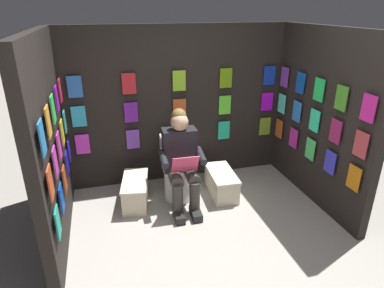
{
  "coord_description": "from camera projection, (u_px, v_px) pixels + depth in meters",
  "views": [
    {
      "loc": [
        0.97,
        2.28,
        2.28
      ],
      "look_at": [
        0.06,
        -1.04,
        0.85
      ],
      "focal_mm": 31.17,
      "sensor_mm": 36.0,
      "label": 1
    }
  ],
  "objects": [
    {
      "name": "ground_plane",
      "position": [
        227.0,
        267.0,
        3.14
      ],
      "size": [
        30.0,
        30.0,
        0.0
      ],
      "primitive_type": "plane",
      "color": "#9E998E"
    },
    {
      "name": "display_wall_back",
      "position": [
        178.0,
        106.0,
        4.46
      ],
      "size": [
        3.02,
        0.14,
        2.08
      ],
      "color": "black",
      "rests_on": "ground"
    },
    {
      "name": "display_wall_left",
      "position": [
        321.0,
        119.0,
        3.95
      ],
      "size": [
        0.14,
        1.89,
        2.08
      ],
      "color": "black",
      "rests_on": "ground"
    },
    {
      "name": "display_wall_right",
      "position": [
        50.0,
        145.0,
        3.21
      ],
      "size": [
        0.14,
        1.89,
        2.08
      ],
      "color": "black",
      "rests_on": "ground"
    },
    {
      "name": "toilet",
      "position": [
        178.0,
        172.0,
        4.24
      ],
      "size": [
        0.41,
        0.56,
        0.77
      ],
      "rotation": [
        0.0,
        0.0,
        -0.05
      ],
      "color": "white",
      "rests_on": "ground"
    },
    {
      "name": "person_reading",
      "position": [
        181.0,
        160.0,
        3.93
      ],
      "size": [
        0.54,
        0.7,
        1.19
      ],
      "rotation": [
        0.0,
        0.0,
        -0.05
      ],
      "color": "black",
      "rests_on": "ground"
    },
    {
      "name": "comic_longbox_near",
      "position": [
        136.0,
        192.0,
        4.1
      ],
      "size": [
        0.41,
        0.68,
        0.33
      ],
      "rotation": [
        0.0,
        0.0,
        -0.18
      ],
      "color": "beige",
      "rests_on": "ground"
    },
    {
      "name": "comic_longbox_far",
      "position": [
        221.0,
        183.0,
        4.31
      ],
      "size": [
        0.35,
        0.66,
        0.31
      ],
      "rotation": [
        0.0,
        0.0,
        -0.06
      ],
      "color": "beige",
      "rests_on": "ground"
    }
  ]
}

